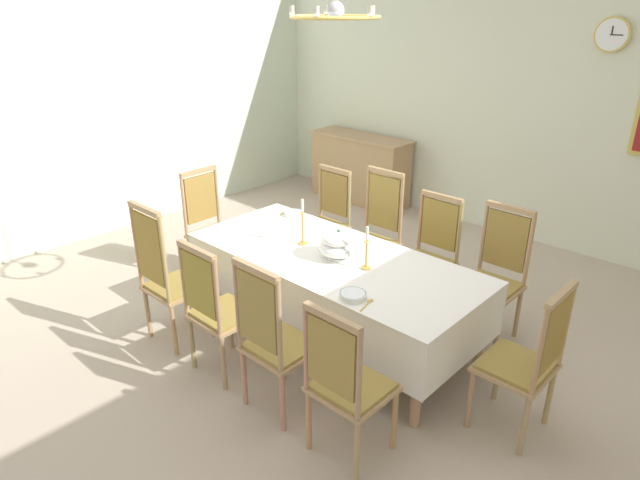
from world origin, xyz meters
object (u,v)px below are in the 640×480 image
object	(u,v)px
chair_north_d	(495,273)
chair_south_d	(346,382)
chair_north_b	(375,231)
bowl_near_left	(353,295)
chair_north_c	(429,253)
chair_head_west	(210,225)
dining_table	(333,264)
spoon_primary	(369,302)
chair_north_a	(326,219)
spoon_secondary	(286,211)
sideboard	(360,168)
soup_tureen	(339,244)
candlestick_east	(366,252)
chair_south_b	(217,308)
candlestick_west	(303,226)
chair_head_east	(527,359)
chair_south_a	(167,275)
chandelier	(335,15)
chair_south_c	(274,338)
mounted_clock	(613,35)
bowl_near_right	(294,213)

from	to	relation	value
chair_north_d	chair_south_d	bearing A→B (deg)	90.00
chair_north_b	bowl_near_left	distance (m)	1.58
chair_north_c	chair_head_west	xyz separation A→B (m)	(-1.92, -0.92, 0.01)
dining_table	chair_head_west	bearing A→B (deg)	-180.00
chair_head_west	spoon_primary	size ratio (longest dim) A/B	6.23
chair_north_a	chair_head_west	world-z (taller)	chair_head_west
spoon_secondary	sideboard	xyz separation A→B (m)	(-1.02, 2.36, -0.29)
soup_tureen	candlestick_east	world-z (taller)	candlestick_east
chair_north_c	chair_south_b	bearing A→B (deg)	71.79
candlestick_west	spoon_secondary	size ratio (longest dim) A/B	2.22
chair_south_d	chair_head_east	xyz separation A→B (m)	(0.68, 0.92, 0.01)
dining_table	chair_south_a	bearing A→B (deg)	-134.54
candlestick_east	spoon_secondary	bearing A→B (deg)	161.65
candlestick_east	spoon_primary	bearing A→B (deg)	-49.03
dining_table	bowl_near_left	bearing A→B (deg)	-36.81
chandelier	dining_table	bearing A→B (deg)	88.73
chair_north_b	chair_north_d	size ratio (longest dim) A/B	1.04
dining_table	candlestick_west	distance (m)	0.40
chair_north_d	chair_north_a	bearing A→B (deg)	0.11
candlestick_west	chair_head_east	bearing A→B (deg)	0.00
dining_table	bowl_near_left	world-z (taller)	bowl_near_left
chair_north_a	chair_south_b	xyz separation A→B (m)	(0.62, -1.84, 0.01)
bowl_near_left	candlestick_west	bearing A→B (deg)	155.08
chair_south_c	mounted_clock	bearing A→B (deg)	82.71
chair_south_d	spoon_secondary	distance (m)	2.34
chair_north_c	candlestick_west	world-z (taller)	candlestick_west
chair_north_a	chair_north_b	xyz separation A→B (m)	(0.62, 0.01, 0.03)
chair_north_a	chair_south_a	bearing A→B (deg)	90.00
sideboard	dining_table	bearing A→B (deg)	125.52
chair_north_c	bowl_near_right	bearing A→B (deg)	23.65
dining_table	sideboard	bearing A→B (deg)	125.52
chair_head_east	chandelier	size ratio (longest dim) A/B	1.62
chair_north_d	candlestick_east	distance (m)	1.14
chair_south_a	mounted_clock	bearing A→B (deg)	66.43
chair_south_d	candlestick_east	world-z (taller)	candlestick_east
chair_head_east	spoon_primary	bearing A→B (deg)	111.83
chair_head_west	mounted_clock	bearing A→B (deg)	141.45
soup_tureen	candlestick_west	size ratio (longest dim) A/B	0.78
spoon_primary	sideboard	size ratio (longest dim) A/B	0.12
chair_north_c	chandelier	size ratio (longest dim) A/B	1.59
chair_north_c	chandelier	distance (m)	2.17
soup_tureen	spoon_primary	size ratio (longest dim) A/B	1.74
chair_north_c	spoon_secondary	world-z (taller)	chair_north_c
bowl_near_right	chandelier	world-z (taller)	chandelier
chair_north_b	chair_south_c	size ratio (longest dim) A/B	1.02
chair_north_c	soup_tureen	bearing A→B (deg)	74.54
chair_north_c	spoon_primary	bearing A→B (deg)	104.96
soup_tureen	chair_head_west	bearing A→B (deg)	-180.00
chair_south_a	chair_south_d	xyz separation A→B (m)	(1.83, 0.01, -0.05)
chair_north_d	spoon_secondary	bearing A→B (deg)	14.36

